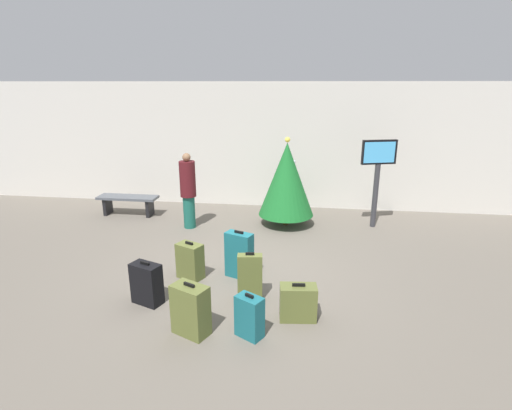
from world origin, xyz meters
TOP-DOWN VIEW (x-y plane):
  - ground_plane at (0.00, 0.00)m, footprint 16.00×16.00m
  - back_wall at (0.00, 4.15)m, footprint 16.00×0.20m
  - holiday_tree at (0.64, 2.65)m, footprint 1.25×1.25m
  - flight_info_kiosk at (2.62, 2.79)m, footprint 0.77×0.30m
  - waiting_bench at (-3.26, 2.83)m, footprint 1.46×0.44m
  - traveller_0 at (-1.50, 2.18)m, footprint 0.49×0.49m
  - suitcase_0 at (0.30, -0.70)m, footprint 0.39×0.21m
  - suitcase_1 at (-1.19, -1.02)m, footprint 0.50×0.38m
  - suitcase_2 at (0.43, -1.63)m, footprint 0.40×0.35m
  - suitcase_3 at (0.02, -0.02)m, footprint 0.50×0.37m
  - suitcase_4 at (1.04, -1.15)m, footprint 0.53×0.31m
  - suitcase_5 at (-0.78, -0.17)m, footprint 0.49×0.41m
  - suitcase_6 at (-0.33, -1.67)m, footprint 0.54×0.44m

SIDE VIEW (x-z plane):
  - ground_plane at x=0.00m, z-range 0.00..0.00m
  - suitcase_4 at x=1.04m, z-range -0.02..0.52m
  - suitcase_2 at x=0.43m, z-range -0.02..0.59m
  - suitcase_5 at x=-0.78m, z-range -0.02..0.63m
  - suitcase_1 at x=-1.19m, z-range -0.02..0.65m
  - suitcase_6 at x=-0.33m, z-range -0.02..0.70m
  - waiting_bench at x=-3.26m, z-range 0.12..0.60m
  - suitcase_0 at x=0.30m, z-range -0.02..0.74m
  - suitcase_3 at x=0.02m, z-range -0.02..0.80m
  - traveller_0 at x=-1.50m, z-range 0.04..1.74m
  - holiday_tree at x=0.64m, z-range 0.06..2.08m
  - flight_info_kiosk at x=2.62m, z-range 0.36..2.34m
  - back_wall at x=0.00m, z-range 0.00..3.18m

